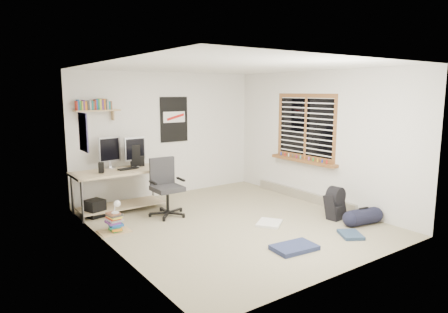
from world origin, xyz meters
TOP-DOWN VIEW (x-y plane):
  - floor at (0.00, 0.00)m, footprint 4.00×4.50m
  - ceiling at (0.00, 0.00)m, footprint 4.00×4.50m
  - back_wall at (0.00, 2.25)m, footprint 4.00×0.01m
  - left_wall at (-2.00, 0.00)m, footprint 0.01×4.50m
  - right_wall at (2.00, 0.00)m, footprint 0.01×4.50m
  - desk at (-1.25, 1.66)m, footprint 1.73×0.94m
  - monitor_left at (-1.32, 1.96)m, footprint 0.42×0.17m
  - monitor_right at (-0.90, 1.82)m, footprint 0.39×0.10m
  - pc_tower at (-0.85, 1.94)m, footprint 0.31×0.42m
  - keyboard at (-1.11, 1.64)m, footprint 0.38×0.16m
  - speaker_left at (-1.61, 1.60)m, footprint 0.12×0.12m
  - speaker_right at (-0.78, 1.79)m, footprint 0.12×0.12m
  - office_chair at (-0.71, 0.93)m, footprint 0.70×0.70m
  - wall_shelf at (-1.45, 2.14)m, footprint 0.80×0.22m
  - poster_back_wall at (0.15, 2.23)m, footprint 0.62×0.03m
  - poster_left_wall at (-1.99, 1.20)m, footprint 0.02×0.42m
  - window at (1.95, 0.30)m, footprint 0.10×1.50m
  - baseboard_heater at (1.96, 0.30)m, footprint 0.08×2.50m
  - backpack at (1.53, -0.84)m, footprint 0.36×0.30m
  - duffel_bag at (1.63, -1.31)m, footprint 0.30×0.30m
  - tshirt at (0.42, -0.43)m, footprint 0.55×0.54m
  - jeans_a at (-0.01, -1.41)m, footprint 0.63×0.44m
  - jeans_b at (1.04, -1.53)m, footprint 0.45×0.48m
  - book_stack at (-1.75, 0.69)m, footprint 0.49×0.43m
  - desk_lamp at (-1.73, 0.67)m, footprint 0.13×0.20m
  - subwoofer at (-1.75, 1.60)m, footprint 0.35×0.35m

SIDE VIEW (x-z plane):
  - floor at x=0.00m, z-range -0.01..0.00m
  - tshirt at x=0.42m, z-range 0.00..0.04m
  - jeans_b at x=1.04m, z-range 0.00..0.05m
  - jeans_a at x=-0.01m, z-range 0.00..0.06m
  - baseboard_heater at x=1.96m, z-range 0.00..0.18m
  - duffel_bag at x=1.63m, z-range -0.12..0.40m
  - subwoofer at x=-1.75m, z-range -0.02..0.30m
  - book_stack at x=-1.75m, z-range 0.00..0.30m
  - backpack at x=1.53m, z-range -0.02..0.42m
  - desk at x=-1.25m, z-range -0.01..0.74m
  - desk_lamp at x=-1.73m, z-range 0.29..0.47m
  - office_chair at x=-0.71m, z-range -0.01..0.99m
  - keyboard at x=-1.11m, z-range 0.75..0.77m
  - speaker_left at x=-1.61m, z-range 0.75..0.93m
  - speaker_right at x=-0.78m, z-range 0.75..0.94m
  - pc_tower at x=-0.85m, z-range 0.75..1.15m
  - monitor_right at x=-0.90m, z-range 0.75..1.18m
  - monitor_left at x=-1.32m, z-range 0.75..1.20m
  - back_wall at x=0.00m, z-range 0.00..2.50m
  - left_wall at x=-2.00m, z-range 0.00..2.50m
  - right_wall at x=2.00m, z-range 0.00..2.50m
  - window at x=1.95m, z-range 0.82..2.08m
  - poster_left_wall at x=-1.99m, z-range 1.20..1.80m
  - poster_back_wall at x=0.15m, z-range 1.09..2.01m
  - wall_shelf at x=-1.45m, z-range 1.66..1.90m
  - ceiling at x=0.00m, z-range 2.50..2.51m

